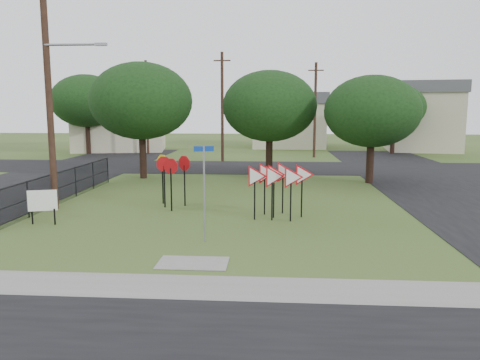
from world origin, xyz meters
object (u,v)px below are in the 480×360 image
yield_sign_cluster (277,177)px  info_board (42,202)px  stop_sign_cluster (170,169)px  street_name_sign (204,188)px

yield_sign_cluster → info_board: size_ratio=2.16×
stop_sign_cluster → info_board: stop_sign_cluster is taller
stop_sign_cluster → info_board: 5.52m
stop_sign_cluster → info_board: (-4.14, -3.56, -0.84)m
street_name_sign → yield_sign_cluster: size_ratio=1.11×
yield_sign_cluster → info_board: yield_sign_cluster is taller
yield_sign_cluster → info_board: (-8.88, -1.77, -0.76)m
stop_sign_cluster → yield_sign_cluster: size_ratio=0.81×
street_name_sign → stop_sign_cluster: (-2.32, 5.42, -0.08)m
yield_sign_cluster → info_board: 9.08m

